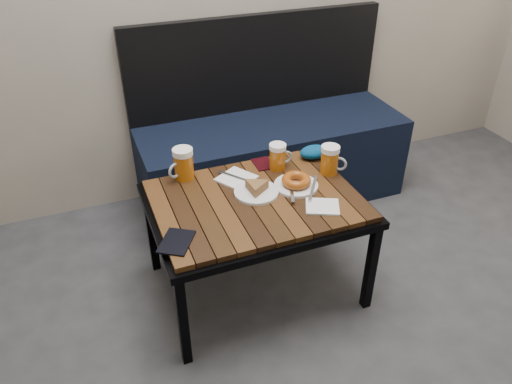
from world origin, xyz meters
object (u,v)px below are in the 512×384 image
object	(u,v)px
bench	(270,152)
passport_burgundy	(263,164)
cafe_table	(256,207)
beer_mug_centre	(278,156)
knit_pouch	(314,152)
beer_mug_left	(183,164)
plate_pie	(256,189)
plate_bagel	(296,183)
passport_navy	(176,242)
beer_mug_right	(330,160)

from	to	relation	value
bench	passport_burgundy	size ratio (longest dim) A/B	12.93
bench	cafe_table	world-z (taller)	bench
cafe_table	beer_mug_centre	bearing A→B (deg)	46.53
knit_pouch	bench	bearing A→B (deg)	92.25
knit_pouch	beer_mug_centre	bearing A→B (deg)	-172.28
beer_mug_left	plate_pie	size ratio (longest dim) A/B	0.76
bench	plate_bagel	xyz separation A→B (m)	(-0.16, -0.65, 0.22)
beer_mug_left	plate_pie	xyz separation A→B (m)	(0.24, -0.22, -0.05)
knit_pouch	beer_mug_left	bearing A→B (deg)	175.73
plate_pie	passport_navy	size ratio (longest dim) A/B	1.28
cafe_table	plate_bagel	bearing A→B (deg)	5.11
beer_mug_centre	passport_burgundy	size ratio (longest dim) A/B	1.07
cafe_table	beer_mug_centre	size ratio (longest dim) A/B	7.23
plate_bagel	passport_burgundy	size ratio (longest dim) A/B	2.06
cafe_table	beer_mug_right	distance (m)	0.38
beer_mug_left	passport_burgundy	xyz separation A→B (m)	(0.35, -0.02, -0.07)
beer_mug_left	beer_mug_centre	distance (m)	0.40
plate_pie	beer_mug_left	bearing A→B (deg)	137.36
bench	cafe_table	bearing A→B (deg)	-117.32
passport_burgundy	plate_bagel	bearing A→B (deg)	-74.33
passport_navy	beer_mug_right	bearing A→B (deg)	49.66
beer_mug_right	plate_bagel	distance (m)	0.19
cafe_table	beer_mug_right	size ratio (longest dim) A/B	6.68
bench	passport_burgundy	distance (m)	0.52
beer_mug_right	passport_navy	distance (m)	0.76
passport_navy	beer_mug_centre	bearing A→B (deg)	64.89
plate_pie	passport_navy	bearing A→B (deg)	-153.30
beer_mug_left	beer_mug_centre	size ratio (longest dim) A/B	1.17
beer_mug_centre	passport_navy	xyz separation A→B (m)	(-0.53, -0.34, -0.05)
beer_mug_left	knit_pouch	size ratio (longest dim) A/B	1.02
beer_mug_centre	plate_bagel	world-z (taller)	beer_mug_centre
bench	passport_burgundy	bearing A→B (deg)	-116.89
cafe_table	beer_mug_left	xyz separation A→B (m)	(-0.23, 0.25, 0.11)
plate_bagel	beer_mug_centre	bearing A→B (deg)	93.78
beer_mug_centre	knit_pouch	size ratio (longest dim) A/B	0.87
bench	beer_mug_left	bearing A→B (deg)	-144.07
cafe_table	plate_pie	distance (m)	0.07
bench	plate_bagel	size ratio (longest dim) A/B	6.29
passport_navy	plate_bagel	bearing A→B (deg)	50.17
passport_navy	passport_burgundy	world-z (taller)	passport_navy
beer_mug_left	bench	bearing A→B (deg)	-170.82
plate_bagel	passport_burgundy	distance (m)	0.23
beer_mug_right	plate_bagel	xyz separation A→B (m)	(-0.18, -0.05, -0.04)
beer_mug_right	bench	bearing A→B (deg)	133.15
knit_pouch	beer_mug_right	bearing A→B (deg)	-89.20
bench	passport_navy	xyz separation A→B (m)	(-0.70, -0.82, 0.20)
bench	plate_pie	world-z (taller)	bench
cafe_table	knit_pouch	bearing A→B (deg)	29.85
plate_bagel	passport_navy	world-z (taller)	plate_bagel
beer_mug_left	beer_mug_centre	world-z (taller)	beer_mug_left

